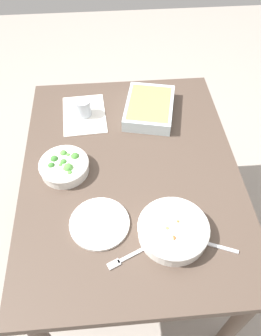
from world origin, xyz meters
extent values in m
plane|color=#9E9389|center=(0.00, 0.00, 0.00)|extent=(6.00, 6.00, 0.00)
cube|color=#4C3D33|center=(0.00, 0.00, 0.72)|extent=(1.20, 0.90, 0.04)
cylinder|color=#4C3D33|center=(-0.54, -0.39, 0.35)|extent=(0.06, 0.06, 0.70)
cylinder|color=#4C3D33|center=(0.54, -0.39, 0.35)|extent=(0.06, 0.06, 0.70)
cylinder|color=#4C3D33|center=(0.54, 0.39, 0.35)|extent=(0.06, 0.06, 0.70)
cube|color=silver|center=(0.35, 0.19, 0.74)|extent=(0.29, 0.22, 0.00)
cylinder|color=white|center=(-0.32, -0.12, 0.77)|extent=(0.25, 0.25, 0.05)
torus|color=white|center=(-0.32, -0.12, 0.79)|extent=(0.25, 0.25, 0.01)
cylinder|color=#B2844C|center=(-0.32, -0.12, 0.77)|extent=(0.20, 0.20, 0.03)
sphere|color=#C66633|center=(-0.36, -0.11, 0.79)|extent=(0.02, 0.02, 0.02)
sphere|color=#B2844C|center=(-0.32, -0.10, 0.79)|extent=(0.02, 0.02, 0.02)
sphere|color=silver|center=(-0.36, -0.11, 0.79)|extent=(0.02, 0.02, 0.02)
sphere|color=#B2844C|center=(-0.37, -0.17, 0.79)|extent=(0.01, 0.01, 0.01)
sphere|color=silver|center=(-0.37, -0.10, 0.79)|extent=(0.01, 0.01, 0.01)
sphere|color=#C66633|center=(-0.30, -0.14, 0.79)|extent=(0.02, 0.02, 0.02)
cylinder|color=white|center=(0.01, 0.27, 0.77)|extent=(0.20, 0.20, 0.05)
torus|color=white|center=(0.01, 0.27, 0.79)|extent=(0.20, 0.20, 0.01)
cylinder|color=#8CB272|center=(0.01, 0.27, 0.77)|extent=(0.16, 0.16, 0.02)
sphere|color=#478C38|center=(0.04, 0.23, 0.79)|extent=(0.03, 0.03, 0.03)
sphere|color=#569E42|center=(-0.02, 0.25, 0.79)|extent=(0.04, 0.04, 0.04)
sphere|color=#3D7A33|center=(0.03, 0.31, 0.79)|extent=(0.03, 0.03, 0.03)
sphere|color=#478C38|center=(-0.02, 0.26, 0.78)|extent=(0.02, 0.02, 0.02)
sphere|color=#3D7A33|center=(0.00, 0.32, 0.79)|extent=(0.03, 0.03, 0.03)
sphere|color=#569E42|center=(0.00, 0.28, 0.78)|extent=(0.02, 0.02, 0.02)
sphere|color=#569E42|center=(0.05, 0.25, 0.78)|extent=(0.02, 0.02, 0.02)
sphere|color=#478C38|center=(0.02, 0.27, 0.79)|extent=(0.03, 0.03, 0.03)
sphere|color=#569E42|center=(-0.04, 0.24, 0.78)|extent=(0.02, 0.02, 0.02)
sphere|color=#569E42|center=(0.06, 0.27, 0.79)|extent=(0.03, 0.03, 0.03)
cube|color=silver|center=(0.34, -0.12, 0.77)|extent=(0.34, 0.28, 0.06)
cube|color=#DBAD56|center=(0.34, -0.12, 0.78)|extent=(0.30, 0.25, 0.04)
cylinder|color=#B2BCC6|center=(0.35, 0.19, 0.78)|extent=(0.07, 0.07, 0.08)
cylinder|color=black|center=(0.35, 0.19, 0.77)|extent=(0.06, 0.06, 0.05)
cylinder|color=white|center=(-0.26, 0.14, 0.75)|extent=(0.22, 0.22, 0.01)
cube|color=silver|center=(-0.38, -0.27, 0.74)|extent=(0.06, 0.13, 0.01)
ellipsoid|color=silver|center=(-0.35, -0.20, 0.75)|extent=(0.04, 0.05, 0.01)
cube|color=silver|center=(-0.38, 0.01, 0.74)|extent=(0.07, 0.13, 0.01)
cube|color=silver|center=(-0.42, 0.09, 0.74)|extent=(0.04, 0.05, 0.01)
camera|label=1|loc=(-0.88, 0.07, 1.81)|focal=35.50mm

